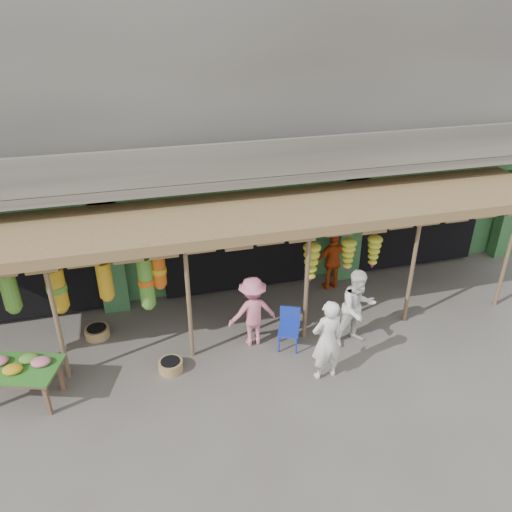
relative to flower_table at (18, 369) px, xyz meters
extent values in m
plane|color=#514C47|center=(4.74, 0.67, -0.73)|extent=(80.00, 80.00, 0.00)
cube|color=gray|center=(4.74, 5.67, 4.27)|extent=(16.00, 6.00, 4.00)
cube|color=#2D6033|center=(4.74, 5.82, 0.77)|extent=(16.00, 5.70, 3.00)
cube|color=gray|center=(4.74, 2.32, 2.47)|extent=(16.00, 0.90, 0.22)
cube|color=gray|center=(4.74, 1.92, 2.97)|extent=(16.00, 0.10, 0.80)
cube|color=#2D6033|center=(4.74, 2.72, 2.12)|extent=(16.00, 0.35, 0.35)
cube|color=yellow|center=(-0.26, 2.64, 2.02)|extent=(1.70, 0.06, 0.55)
cube|color=#B21414|center=(-0.26, 2.60, 2.02)|extent=(1.30, 0.02, 0.30)
cube|color=black|center=(-0.26, 3.67, 0.62)|extent=(3.60, 2.00, 2.50)
cube|color=black|center=(4.74, 3.67, 0.62)|extent=(3.60, 2.00, 2.50)
cube|color=black|center=(9.74, 3.67, 0.62)|extent=(3.60, 2.00, 2.50)
cube|color=#2D6033|center=(1.74, 2.72, 0.77)|extent=(0.60, 0.35, 3.00)
cube|color=#2D6033|center=(7.74, 2.72, 0.77)|extent=(0.60, 0.35, 3.00)
cube|color=#2D6033|center=(12.64, 2.72, 0.77)|extent=(0.60, 0.35, 3.00)
cylinder|color=brown|center=(0.74, 0.47, 0.57)|extent=(0.09, 0.09, 2.60)
cylinder|color=brown|center=(3.24, 0.47, 0.57)|extent=(0.09, 0.09, 2.60)
cylinder|color=brown|center=(5.74, 0.47, 0.57)|extent=(0.09, 0.09, 2.60)
cylinder|color=brown|center=(8.24, 0.47, 0.57)|extent=(0.09, 0.09, 2.60)
cylinder|color=brown|center=(10.74, 0.47, 0.57)|extent=(0.09, 0.09, 2.60)
cylinder|color=brown|center=(4.49, 0.47, 1.77)|extent=(12.90, 0.08, 0.08)
cylinder|color=brown|center=(1.74, 0.87, 1.62)|extent=(5.50, 0.06, 0.06)
cube|color=brown|center=(4.74, 1.57, 1.95)|extent=(14.00, 2.70, 0.22)
cube|color=brown|center=(0.48, -0.51, -0.40)|extent=(0.09, 0.09, 0.67)
cube|color=brown|center=(0.67, 0.08, -0.40)|extent=(0.09, 0.09, 0.67)
cube|color=brown|center=(-0.02, -0.02, -0.02)|extent=(1.65, 1.25, 0.06)
cube|color=#26661E|center=(-0.02, -0.02, 0.03)|extent=(1.72, 1.32, 0.03)
ellipsoid|color=gold|center=(-0.06, -0.12, 0.10)|extent=(0.35, 0.29, 0.15)
ellipsoid|color=pink|center=(0.41, -0.03, 0.10)|extent=(0.35, 0.29, 0.15)
ellipsoid|color=#579732|center=(0.19, 0.13, 0.10)|extent=(0.35, 0.29, 0.15)
cylinder|color=#1A32AA|center=(5.03, 0.10, -0.53)|extent=(0.04, 0.04, 0.42)
cylinder|color=#1A32AA|center=(5.38, -0.05, -0.53)|extent=(0.04, 0.04, 0.42)
cylinder|color=#1A32AA|center=(5.19, 0.44, -0.53)|extent=(0.04, 0.04, 0.42)
cylinder|color=#1A32AA|center=(5.53, 0.29, -0.53)|extent=(0.04, 0.04, 0.42)
cube|color=#1A32AA|center=(5.28, 0.19, -0.30)|extent=(0.58, 0.58, 0.05)
cube|color=#1A32AA|center=(5.37, 0.38, -0.05)|extent=(0.42, 0.22, 0.47)
cylinder|color=olive|center=(1.28, 1.67, -0.62)|extent=(0.59, 0.59, 0.22)
cylinder|color=#8F6440|center=(-0.51, 0.99, -0.62)|extent=(0.66, 0.66, 0.22)
cylinder|color=olive|center=(2.74, 0.11, -0.62)|extent=(0.64, 0.64, 0.23)
imported|color=white|center=(5.70, -0.85, 0.15)|extent=(0.68, 0.49, 1.77)
imported|color=white|center=(6.74, 0.01, 0.15)|extent=(0.95, 0.78, 1.78)
imported|color=#C14212|center=(7.14, 2.26, 0.06)|extent=(0.95, 0.44, 1.58)
imported|color=pink|center=(4.58, 0.56, 0.08)|extent=(1.09, 0.68, 1.63)
camera|label=1|loc=(2.37, -7.97, 6.09)|focal=35.00mm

